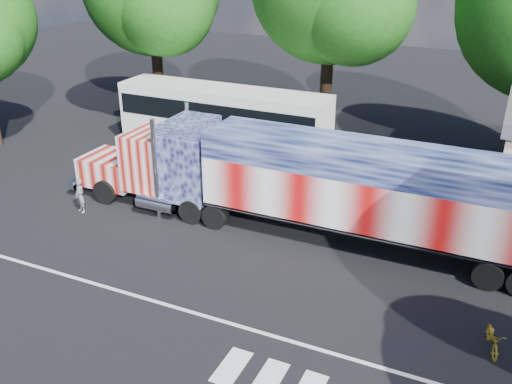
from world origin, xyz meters
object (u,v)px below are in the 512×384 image
at_px(coach_bus, 223,119).
at_px(woman, 80,196).
at_px(bicycle, 493,339).
at_px(semi_truck, 311,183).

xyz_separation_m(coach_bus, woman, (-2.09, -10.03, -1.10)).
bearing_deg(bicycle, coach_bus, 128.80).
xyz_separation_m(coach_bus, bicycle, (15.68, -12.31, -1.49)).
bearing_deg(coach_bus, woman, -101.79).
bearing_deg(bicycle, semi_truck, 135.54).
bearing_deg(semi_truck, woman, -167.02).
relative_size(semi_truck, coach_bus, 1.72).
distance_m(semi_truck, woman, 10.57).
xyz_separation_m(semi_truck, bicycle, (7.58, -4.63, -1.96)).
height_order(semi_truck, coach_bus, semi_truck).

